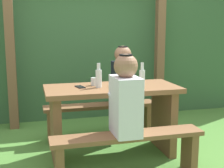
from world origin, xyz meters
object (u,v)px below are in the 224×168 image
at_px(bench_near, 128,147).
at_px(drinking_glass, 94,81).
at_px(bottle_right, 142,77).
at_px(picnic_table, 112,109).
at_px(bottle_center, 99,77).
at_px(person_black_coat, 123,77).
at_px(bottle_left, 121,77).
at_px(bench_far, 100,114).
at_px(cell_phone, 80,87).
at_px(person_white_shirt, 125,98).

distance_m(bench_near, drinking_glass, 0.86).
xyz_separation_m(drinking_glass, bottle_right, (0.46, -0.23, 0.06)).
xyz_separation_m(bench_near, drinking_glass, (-0.17, 0.68, 0.49)).
bearing_deg(picnic_table, bottle_center, -174.78).
height_order(bench_near, bottle_center, bottle_center).
xyz_separation_m(picnic_table, person_black_coat, (0.29, 0.57, 0.25)).
xyz_separation_m(bench_near, bottle_left, (0.12, 0.63, 0.54)).
bearing_deg(bench_near, picnic_table, 90.00).
height_order(bench_far, bottle_left, bottle_left).
xyz_separation_m(bench_far, person_black_coat, (0.29, -0.00, 0.45)).
height_order(bottle_right, cell_phone, bottle_right).
distance_m(drinking_glass, bottle_right, 0.52).
xyz_separation_m(person_white_shirt, bottle_left, (0.14, 0.62, 0.08)).
distance_m(drinking_glass, bottle_left, 0.30).
bearing_deg(bottle_right, person_white_shirt, -125.18).
distance_m(person_white_shirt, drinking_glass, 0.70).
height_order(bench_far, person_white_shirt, person_white_shirt).
distance_m(bench_far, cell_phone, 0.77).
xyz_separation_m(bench_far, person_white_shirt, (-0.03, -1.14, 0.45)).
height_order(drinking_glass, bottle_right, bottle_right).
bearing_deg(person_white_shirt, picnic_table, 87.26).
distance_m(bench_far, bottle_left, 0.75).
xyz_separation_m(picnic_table, cell_phone, (-0.33, 0.04, 0.25)).
height_order(bottle_right, bottle_center, bottle_right).
xyz_separation_m(drinking_glass, cell_phone, (-0.16, -0.08, -0.04)).
bearing_deg(person_white_shirt, bench_near, -6.99).
xyz_separation_m(person_black_coat, bottle_left, (-0.17, -0.51, 0.08)).
bearing_deg(bottle_center, cell_phone, 164.49).
xyz_separation_m(bench_far, bottle_center, (-0.15, -0.58, 0.56)).
bearing_deg(cell_phone, person_white_shirt, -76.09).
height_order(person_white_shirt, bottle_right, person_white_shirt).
relative_size(bench_near, drinking_glass, 16.62).
xyz_separation_m(person_black_coat, bottle_right, (0.00, -0.68, 0.10)).
relative_size(bench_far, bottle_center, 5.52).
height_order(bottle_left, bottle_center, bottle_center).
bearing_deg(person_black_coat, person_white_shirt, -105.59).
bearing_deg(bench_far, bottle_left, -77.04).
height_order(bottle_center, cell_phone, bottle_center).
height_order(picnic_table, bottle_center, bottle_center).
bearing_deg(bench_near, bottle_left, 79.37).
bearing_deg(person_white_shirt, person_black_coat, 74.41).
height_order(picnic_table, bottle_left, bottle_left).
xyz_separation_m(bottle_left, cell_phone, (-0.45, -0.02, -0.08)).
bearing_deg(cell_phone, bench_near, -74.22).
relative_size(bench_near, bottle_left, 6.39).
xyz_separation_m(person_black_coat, drinking_glass, (-0.46, -0.45, 0.04)).
distance_m(picnic_table, drinking_glass, 0.35).
relative_size(person_black_coat, bottle_left, 3.28).
height_order(person_white_shirt, drinking_glass, person_white_shirt).
height_order(drinking_glass, bottle_center, bottle_center).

